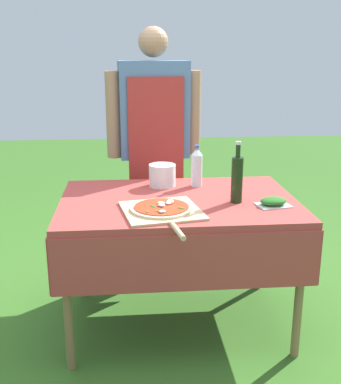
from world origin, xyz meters
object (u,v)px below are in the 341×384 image
prep_table (178,214)px  herb_container (273,202)px  person_cook (154,134)px  oil_bottle (237,178)px  water_bottle (197,167)px  mixing_tub (162,175)px  pizza_on_peel (162,210)px

prep_table → herb_container: (0.47, -0.16, 0.11)m
person_cook → oil_bottle: person_cook is taller
person_cook → herb_container: 1.05m
water_bottle → herb_container: water_bottle is taller
prep_table → mixing_tub: mixing_tub is taller
oil_bottle → herb_container: oil_bottle is taller
prep_table → person_cook: (-0.09, 0.70, 0.31)m
herb_container → person_cook: bearing=122.9°
person_cook → herb_container: (0.56, -0.86, -0.21)m
oil_bottle → water_bottle: bearing=116.7°
pizza_on_peel → person_cook: bearing=78.9°
prep_table → mixing_tub: 0.31m
person_cook → prep_table: bearing=92.5°
prep_table → mixing_tub: bearing=104.1°
oil_bottle → herb_container: size_ratio=1.76×
prep_table → pizza_on_peel: size_ratio=2.15×
pizza_on_peel → water_bottle: 0.52m
mixing_tub → oil_bottle: bearing=-43.6°
person_cook → oil_bottle: size_ratio=5.15×
herb_container → mixing_tub: bearing=141.8°
pizza_on_peel → mixing_tub: bearing=75.6°
pizza_on_peel → oil_bottle: size_ratio=1.83×
person_cook → mixing_tub: (0.02, -0.44, -0.17)m
mixing_tub → person_cook: bearing=92.7°
prep_table → herb_container: herb_container is taller
pizza_on_peel → herb_container: size_ratio=3.22×
prep_table → person_cook: 0.78m
herb_container → prep_table: bearing=161.4°
prep_table → oil_bottle: (0.30, -0.08, 0.21)m
water_bottle → herb_container: (0.34, -0.40, -0.09)m
pizza_on_peel → water_bottle: bearing=52.7°
pizza_on_peel → mixing_tub: mixing_tub is taller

